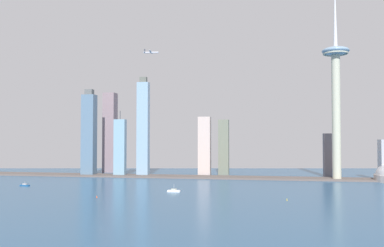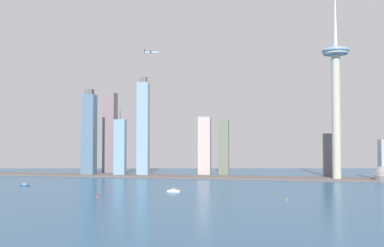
{
  "view_description": "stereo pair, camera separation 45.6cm",
  "coord_description": "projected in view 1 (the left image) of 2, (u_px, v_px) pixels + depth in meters",
  "views": [
    {
      "loc": [
        134.73,
        -325.58,
        73.14
      ],
      "look_at": [
        2.17,
        412.52,
        98.87
      ],
      "focal_mm": 39.05,
      "sensor_mm": 36.0,
      "label": 1
    },
    {
      "loc": [
        135.18,
        -325.5,
        73.14
      ],
      "look_at": [
        2.17,
        412.52,
        98.87
      ],
      "focal_mm": 39.05,
      "sensor_mm": 36.0,
      "label": 2
    }
  ],
  "objects": [
    {
      "name": "skyscraper_3",
      "position": [
        143.0,
        128.0,
        799.78
      ],
      "size": [
        22.18,
        14.79,
        190.05
      ],
      "color": "#81A3C1",
      "rests_on": "ground"
    },
    {
      "name": "skyscraper_1",
      "position": [
        120.0,
        148.0,
        796.73
      ],
      "size": [
        21.84,
        12.82,
        125.08
      ],
      "color": "#79A2BB",
      "rests_on": "ground"
    },
    {
      "name": "skyscraper_0",
      "position": [
        224.0,
        148.0,
        809.77
      ],
      "size": [
        19.92,
        15.47,
        108.43
      ],
      "color": "slate",
      "rests_on": "ground"
    },
    {
      "name": "channel_buoy_1",
      "position": [
        97.0,
        197.0,
        509.93
      ],
      "size": [
        1.72,
        1.72,
        2.39
      ],
      "primitive_type": "cone",
      "color": "#E54C19",
      "rests_on": "ground"
    },
    {
      "name": "skyscraper_7",
      "position": [
        205.0,
        146.0,
        806.41
      ],
      "size": [
        23.4,
        19.31,
        113.67
      ],
      "color": "#C4AFA8",
      "rests_on": "ground"
    },
    {
      "name": "airplane",
      "position": [
        151.0,
        52.0,
        722.92
      ],
      "size": [
        26.51,
        28.04,
        7.5
      ],
      "rotation": [
        0.0,
        0.0,
        0.11
      ],
      "color": "silver"
    },
    {
      "name": "observation_tower",
      "position": [
        336.0,
        82.0,
        724.03
      ],
      "size": [
        46.58,
        46.58,
        357.55
      ],
      "color": "#B7B9A2",
      "rests_on": "ground"
    },
    {
      "name": "boat_0",
      "position": [
        25.0,
        185.0,
        633.73
      ],
      "size": [
        16.46,
        6.51,
        6.58
      ],
      "rotation": [
        0.0,
        0.0,
        2.99
      ],
      "color": "navy",
      "rests_on": "ground"
    },
    {
      "name": "waterfront_pier",
      "position": [
        193.0,
        177.0,
        766.17
      ],
      "size": [
        879.09,
        50.68,
        2.92
      ],
      "primitive_type": "cube",
      "color": "#605651",
      "rests_on": "ground"
    },
    {
      "name": "skyscraper_5",
      "position": [
        89.0,
        134.0,
        808.08
      ],
      "size": [
        24.83,
        20.6,
        167.06
      ],
      "color": "slate",
      "rests_on": "ground"
    },
    {
      "name": "ground_plane",
      "position": [
        100.0,
        227.0,
        341.56
      ],
      "size": [
        6000.0,
        6000.0,
        0.0
      ],
      "primitive_type": "plane",
      "color": "#2E577E"
    },
    {
      "name": "channel_buoy_0",
      "position": [
        287.0,
        199.0,
        487.19
      ],
      "size": [
        1.25,
        1.25,
        2.65
      ],
      "primitive_type": "cone",
      "color": "yellow",
      "rests_on": "ground"
    },
    {
      "name": "skyscraper_6",
      "position": [
        383.0,
        160.0,
        705.89
      ],
      "size": [
        12.41,
        26.52,
        70.21
      ],
      "color": "#A1A4B0",
      "rests_on": "ground"
    },
    {
      "name": "skyscraper_2",
      "position": [
        110.0,
        132.0,
        889.49
      ],
      "size": [
        25.01,
        24.85,
        168.91
      ],
      "color": "gray",
      "rests_on": "ground"
    },
    {
      "name": "boat_3",
      "position": [
        174.0,
        191.0,
        563.85
      ],
      "size": [
        17.2,
        6.8,
        10.43
      ],
      "rotation": [
        0.0,
        0.0,
        3.14
      ],
      "color": "white",
      "rests_on": "ground"
    },
    {
      "name": "skyscraper_4",
      "position": [
        327.0,
        155.0,
        777.75
      ],
      "size": [
        14.18,
        18.71,
        81.25
      ],
      "color": "slate",
      "rests_on": "ground"
    }
  ]
}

